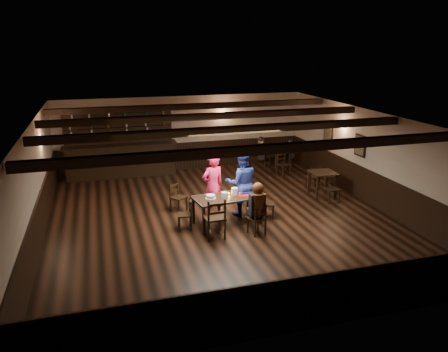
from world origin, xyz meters
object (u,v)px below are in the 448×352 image
object	(u,v)px
chair_near_right	(258,217)
woman_pink	(213,186)
man_blue	(242,183)
cake	(211,197)
bar_counter	(121,156)
chair_near_left	(215,216)
dining_table	(227,199)

from	to	relation	value
chair_near_right	woman_pink	distance (m)	1.68
chair_near_right	woman_pink	size ratio (longest dim) A/B	0.45
woman_pink	man_blue	bearing A→B (deg)	158.62
chair_near_right	cake	world-z (taller)	cake
man_blue	bar_counter	size ratio (longest dim) A/B	0.47
cake	bar_counter	world-z (taller)	bar_counter
chair_near_left	bar_counter	distance (m)	6.20
man_blue	bar_counter	xyz separation A→B (m)	(-2.91, 4.61, -0.18)
woman_pink	cake	bearing A→B (deg)	52.87
woman_pink	cake	distance (m)	0.62
chair_near_right	cake	bearing A→B (deg)	138.69
cake	bar_counter	size ratio (longest dim) A/B	0.07
chair_near_left	bar_counter	size ratio (longest dim) A/B	0.26
chair_near_right	cake	distance (m)	1.34
man_blue	dining_table	bearing A→B (deg)	49.72
dining_table	bar_counter	size ratio (longest dim) A/B	0.46
chair_near_left	woman_pink	xyz separation A→B (m)	(0.31, 1.38, 0.28)
chair_near_left	bar_counter	bearing A→B (deg)	107.05
woman_pink	chair_near_left	bearing A→B (deg)	60.60
chair_near_left	man_blue	distance (m)	1.74
chair_near_left	man_blue	bearing A→B (deg)	50.32
chair_near_left	woman_pink	size ratio (longest dim) A/B	0.58
bar_counter	chair_near_right	bearing A→B (deg)	-64.25
dining_table	cake	xyz separation A→B (m)	(-0.44, -0.00, 0.11)
dining_table	cake	size ratio (longest dim) A/B	6.53
chair_near_right	man_blue	xyz separation A→B (m)	(0.02, 1.38, 0.44)
chair_near_left	dining_table	bearing A→B (deg)	56.47
man_blue	bar_counter	world-z (taller)	bar_counter
man_blue	bar_counter	bearing A→B (deg)	-50.57
chair_near_left	man_blue	world-z (taller)	man_blue
dining_table	cake	bearing A→B (deg)	-179.48
dining_table	cake	distance (m)	0.45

